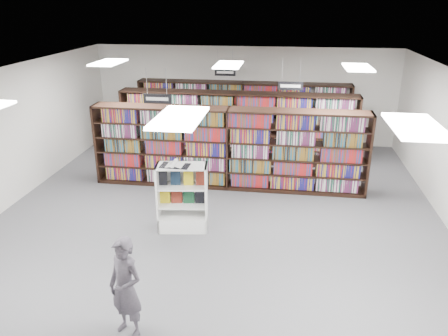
# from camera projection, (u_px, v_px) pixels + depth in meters

# --- Properties ---
(floor) EXTENTS (12.00, 12.00, 0.00)m
(floor) POSITION_uv_depth(u_px,v_px,m) (216.00, 222.00, 9.70)
(floor) COLOR #56565C
(floor) RESTS_ON ground
(ceiling) EXTENTS (10.00, 12.00, 0.10)m
(ceiling) POSITION_uv_depth(u_px,v_px,m) (215.00, 77.00, 8.54)
(ceiling) COLOR white
(ceiling) RESTS_ON wall_back
(wall_back) EXTENTS (10.00, 0.10, 3.20)m
(wall_back) POSITION_uv_depth(u_px,v_px,m) (244.00, 95.00, 14.66)
(wall_back) COLOR silver
(wall_back) RESTS_ON ground
(bookshelf_row_near) EXTENTS (7.00, 0.60, 2.10)m
(bookshelf_row_near) POSITION_uv_depth(u_px,v_px,m) (228.00, 149.00, 11.17)
(bookshelf_row_near) COLOR black
(bookshelf_row_near) RESTS_ON floor
(bookshelf_row_mid) EXTENTS (7.00, 0.60, 2.10)m
(bookshelf_row_mid) POSITION_uv_depth(u_px,v_px,m) (237.00, 127.00, 13.01)
(bookshelf_row_mid) COLOR black
(bookshelf_row_mid) RESTS_ON floor
(bookshelf_row_far) EXTENTS (7.00, 0.60, 2.10)m
(bookshelf_row_far) POSITION_uv_depth(u_px,v_px,m) (243.00, 113.00, 14.58)
(bookshelf_row_far) COLOR black
(bookshelf_row_far) RESTS_ON floor
(aisle_sign_left) EXTENTS (0.65, 0.02, 0.80)m
(aisle_sign_left) POSITION_uv_depth(u_px,v_px,m) (157.00, 98.00, 9.91)
(aisle_sign_left) COLOR #B2B2B7
(aisle_sign_left) RESTS_ON ceiling
(aisle_sign_right) EXTENTS (0.65, 0.02, 0.80)m
(aisle_sign_right) POSITION_uv_depth(u_px,v_px,m) (290.00, 85.00, 11.36)
(aisle_sign_right) COLOR #B2B2B7
(aisle_sign_right) RESTS_ON ceiling
(aisle_sign_center) EXTENTS (0.65, 0.02, 0.80)m
(aisle_sign_center) POSITION_uv_depth(u_px,v_px,m) (225.00, 72.00, 13.46)
(aisle_sign_center) COLOR #B2B2B7
(aisle_sign_center) RESTS_ON ceiling
(troffer_front_center) EXTENTS (0.60, 1.20, 0.04)m
(troffer_front_center) POSITION_uv_depth(u_px,v_px,m) (179.00, 118.00, 5.79)
(troffer_front_center) COLOR white
(troffer_front_center) RESTS_ON ceiling
(troffer_front_right) EXTENTS (0.60, 1.20, 0.04)m
(troffer_front_right) POSITION_uv_depth(u_px,v_px,m) (416.00, 126.00, 5.40)
(troffer_front_right) COLOR white
(troffer_front_right) RESTS_ON ceiling
(troffer_back_left) EXTENTS (0.60, 1.20, 0.04)m
(troffer_back_left) POSITION_uv_depth(u_px,v_px,m) (109.00, 62.00, 10.80)
(troffer_back_left) COLOR white
(troffer_back_left) RESTS_ON ceiling
(troffer_back_center) EXTENTS (0.60, 1.20, 0.04)m
(troffer_back_center) POSITION_uv_depth(u_px,v_px,m) (229.00, 65.00, 10.40)
(troffer_back_center) COLOR white
(troffer_back_center) RESTS_ON ceiling
(troffer_back_right) EXTENTS (0.60, 1.20, 0.04)m
(troffer_back_right) POSITION_uv_depth(u_px,v_px,m) (358.00, 67.00, 10.01)
(troffer_back_right) COLOR white
(troffer_back_right) RESTS_ON ceiling
(endcap_display) EXTENTS (1.11, 0.66, 1.46)m
(endcap_display) POSITION_uv_depth(u_px,v_px,m) (183.00, 207.00, 9.29)
(endcap_display) COLOR white
(endcap_display) RESTS_ON floor
(open_book) EXTENTS (0.60, 0.36, 0.13)m
(open_book) POSITION_uv_depth(u_px,v_px,m) (175.00, 164.00, 8.85)
(open_book) COLOR black
(open_book) RESTS_ON endcap_display
(shopper) EXTENTS (0.68, 0.59, 1.58)m
(shopper) POSITION_uv_depth(u_px,v_px,m) (126.00, 288.00, 6.21)
(shopper) COLOR #4F4954
(shopper) RESTS_ON floor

